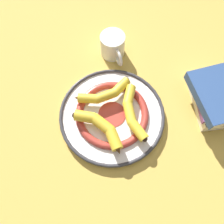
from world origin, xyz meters
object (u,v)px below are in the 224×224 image
object	(u,v)px
banana_c	(104,94)
banana_b	(101,127)
banana_a	(132,111)
book_stack	(215,99)
decorative_bowl	(112,115)
coffee_mug	(113,45)

from	to	relation	value
banana_c	banana_b	bearing A→B (deg)	-115.91
banana_a	book_stack	world-z (taller)	book_stack
decorative_bowl	coffee_mug	bearing A→B (deg)	-19.59
banana_a	banana_b	xyz separation A→B (m)	(-0.02, 0.11, 0.00)
banana_c	coffee_mug	distance (m)	0.21
banana_a	banana_b	size ratio (longest dim) A/B	1.18
banana_a	book_stack	distance (m)	0.27
banana_b	coffee_mug	xyz separation A→B (m)	(0.29, -0.14, -0.01)
banana_c	book_stack	world-z (taller)	book_stack
book_stack	banana_b	bearing A→B (deg)	-83.80
book_stack	coffee_mug	size ratio (longest dim) A/B	1.52
banana_b	banana_a	bearing A→B (deg)	-111.55
banana_b	coffee_mug	bearing A→B (deg)	-57.28
banana_b	coffee_mug	size ratio (longest dim) A/B	1.28
banana_c	coffee_mug	world-z (taller)	coffee_mug
banana_c	coffee_mug	size ratio (longest dim) A/B	1.44
banana_a	banana_c	distance (m)	0.11
banana_a	banana_c	world-z (taller)	same
decorative_bowl	coffee_mug	size ratio (longest dim) A/B	2.52
banana_b	book_stack	distance (m)	0.38
banana_b	banana_c	xyz separation A→B (m)	(0.11, -0.04, -0.00)
banana_a	book_stack	size ratio (longest dim) A/B	1.00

